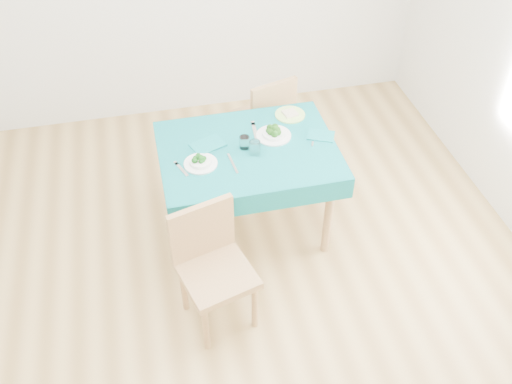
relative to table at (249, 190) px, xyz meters
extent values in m
cube|color=#9E7942|center=(-0.07, -0.53, -0.39)|extent=(4.00, 4.50, 0.02)
cube|color=#095F63|center=(0.00, 0.00, 0.00)|extent=(1.19, 0.90, 0.76)
cube|color=#9C7549|center=(-0.36, -0.76, 0.14)|extent=(0.53, 0.55, 1.04)
cube|color=#9C7549|center=(0.29, 0.79, 0.11)|extent=(0.50, 0.53, 0.99)
cube|color=silver|center=(-0.47, -0.11, 0.38)|extent=(0.08, 0.16, 0.00)
cube|color=silver|center=(-0.13, -0.13, 0.38)|extent=(0.04, 0.21, 0.00)
cube|color=silver|center=(0.09, 0.19, 0.38)|extent=(0.04, 0.20, 0.00)
cube|color=silver|center=(0.47, 0.02, 0.38)|extent=(0.09, 0.18, 0.00)
cube|color=#0D6A6D|center=(-0.26, 0.10, 0.39)|extent=(0.26, 0.22, 0.01)
cube|color=#0D6A6D|center=(0.52, 0.03, 0.38)|extent=(0.22, 0.19, 0.01)
cylinder|color=white|center=(-0.02, 0.02, 0.42)|extent=(0.07, 0.07, 0.09)
cylinder|color=white|center=(0.03, -0.06, 0.43)|extent=(0.07, 0.07, 0.10)
cylinder|color=#ADDF6C|center=(0.38, 0.32, 0.38)|extent=(0.22, 0.22, 0.01)
cube|color=beige|center=(0.38, 0.32, 0.40)|extent=(0.12, 0.12, 0.01)
camera|label=1|loc=(-0.63, -2.97, 2.76)|focal=40.00mm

